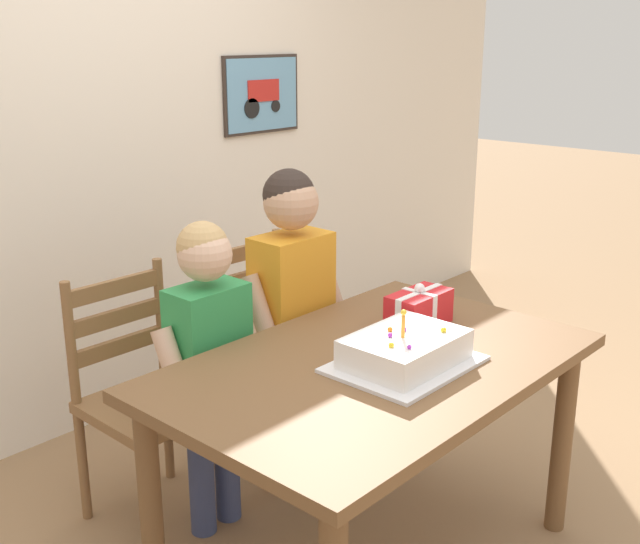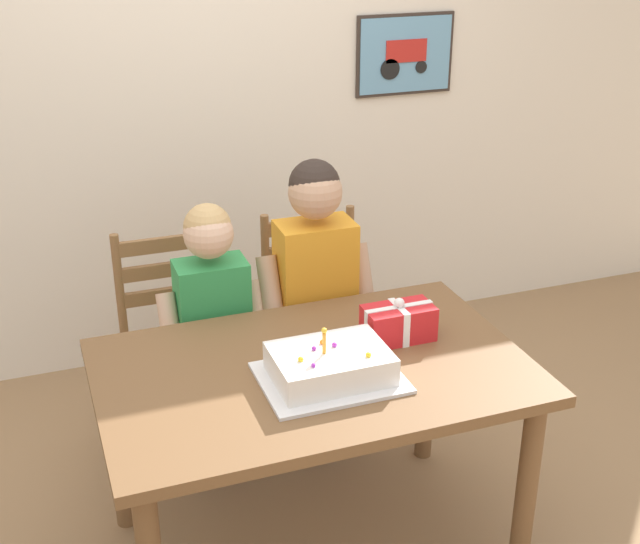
% 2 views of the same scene
% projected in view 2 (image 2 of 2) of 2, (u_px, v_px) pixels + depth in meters
% --- Properties ---
extents(back_wall, '(6.40, 0.11, 2.60)m').
position_uv_depth(back_wall, '(196.00, 94.00, 3.90)').
color(back_wall, silver).
rests_on(back_wall, ground).
extents(dining_table, '(1.39, 0.89, 0.75)m').
position_uv_depth(dining_table, '(313.00, 393.00, 2.78)').
color(dining_table, brown).
rests_on(dining_table, ground).
extents(birthday_cake, '(0.44, 0.34, 0.19)m').
position_uv_depth(birthday_cake, '(330.00, 366.00, 2.64)').
color(birthday_cake, silver).
rests_on(birthday_cake, dining_table).
extents(gift_box_red_large, '(0.24, 0.13, 0.16)m').
position_uv_depth(gift_box_red_large, '(398.00, 323.00, 2.88)').
color(gift_box_red_large, red).
rests_on(gift_box_red_large, dining_table).
extents(chair_left, '(0.42, 0.42, 0.92)m').
position_uv_depth(chair_left, '(177.00, 345.00, 3.44)').
color(chair_left, brown).
rests_on(chair_left, ground).
extents(chair_right, '(0.44, 0.44, 0.92)m').
position_uv_depth(chair_right, '(318.00, 321.00, 3.63)').
color(chair_right, brown).
rests_on(chair_right, ground).
extents(child_older, '(0.45, 0.26, 1.26)m').
position_uv_depth(child_older, '(316.00, 283.00, 3.28)').
color(child_older, '#38426B').
rests_on(child_older, ground).
extents(child_younger, '(0.41, 0.23, 1.14)m').
position_uv_depth(child_younger, '(213.00, 317.00, 3.18)').
color(child_younger, '#38426B').
rests_on(child_younger, ground).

